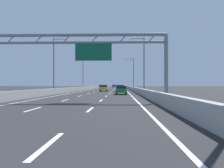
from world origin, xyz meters
TOP-DOWN VIEW (x-y plane):
  - ground_plane at (0.00, 100.00)m, footprint 260.00×260.00m
  - lane_dash_left_1 at (-1.80, 12.50)m, footprint 0.16×3.00m
  - lane_dash_left_2 at (-1.80, 21.50)m, footprint 0.16×3.00m
  - lane_dash_left_3 at (-1.80, 30.50)m, footprint 0.16×3.00m
  - lane_dash_left_4 at (-1.80, 39.50)m, footprint 0.16×3.00m
  - lane_dash_left_5 at (-1.80, 48.50)m, footprint 0.16×3.00m
  - lane_dash_left_6 at (-1.80, 57.50)m, footprint 0.16×3.00m
  - lane_dash_left_7 at (-1.80, 66.50)m, footprint 0.16×3.00m
  - lane_dash_left_8 at (-1.80, 75.50)m, footprint 0.16×3.00m
  - lane_dash_left_9 at (-1.80, 84.50)m, footprint 0.16×3.00m
  - lane_dash_left_10 at (-1.80, 93.50)m, footprint 0.16×3.00m
  - lane_dash_left_11 at (-1.80, 102.50)m, footprint 0.16×3.00m
  - lane_dash_left_12 at (-1.80, 111.50)m, footprint 0.16×3.00m
  - lane_dash_left_13 at (-1.80, 120.50)m, footprint 0.16×3.00m
  - lane_dash_left_14 at (-1.80, 129.50)m, footprint 0.16×3.00m
  - lane_dash_left_15 at (-1.80, 138.50)m, footprint 0.16×3.00m
  - lane_dash_left_16 at (-1.80, 147.50)m, footprint 0.16×3.00m
  - lane_dash_left_17 at (-1.80, 156.50)m, footprint 0.16×3.00m
  - lane_dash_right_0 at (1.80, 3.50)m, footprint 0.16×3.00m
  - lane_dash_right_1 at (1.80, 12.50)m, footprint 0.16×3.00m
  - lane_dash_right_2 at (1.80, 21.50)m, footprint 0.16×3.00m
  - lane_dash_right_3 at (1.80, 30.50)m, footprint 0.16×3.00m
  - lane_dash_right_4 at (1.80, 39.50)m, footprint 0.16×3.00m
  - lane_dash_right_5 at (1.80, 48.50)m, footprint 0.16×3.00m
  - lane_dash_right_6 at (1.80, 57.50)m, footprint 0.16×3.00m
  - lane_dash_right_7 at (1.80, 66.50)m, footprint 0.16×3.00m
  - lane_dash_right_8 at (1.80, 75.50)m, footprint 0.16×3.00m
  - lane_dash_right_9 at (1.80, 84.50)m, footprint 0.16×3.00m
  - lane_dash_right_10 at (1.80, 93.50)m, footprint 0.16×3.00m
  - lane_dash_right_11 at (1.80, 102.50)m, footprint 0.16×3.00m
  - lane_dash_right_12 at (1.80, 111.50)m, footprint 0.16×3.00m
  - lane_dash_right_13 at (1.80, 120.50)m, footprint 0.16×3.00m
  - lane_dash_right_14 at (1.80, 129.50)m, footprint 0.16×3.00m
  - lane_dash_right_15 at (1.80, 138.50)m, footprint 0.16×3.00m
  - lane_dash_right_16 at (1.80, 147.50)m, footprint 0.16×3.00m
  - lane_dash_right_17 at (1.80, 156.50)m, footprint 0.16×3.00m
  - edge_line_left at (-5.25, 88.00)m, footprint 0.16×176.00m
  - edge_line_right at (5.25, 88.00)m, footprint 0.16×176.00m
  - barrier_left at (-6.90, 110.00)m, footprint 0.45×220.00m
  - barrier_right at (6.90, 110.00)m, footprint 0.45×220.00m
  - sign_gantry at (0.16, 20.00)m, footprint 16.17×0.36m
  - streetlamp_left_mid at (-7.47, 39.00)m, footprint 2.58×0.28m
  - streetlamp_right_mid at (7.47, 39.00)m, footprint 2.58×0.28m
  - streetlamp_left_far at (-7.47, 71.98)m, footprint 2.58×0.28m
  - streetlamp_right_far at (7.47, 71.98)m, footprint 2.58×0.28m
  - blue_car at (0.17, 134.05)m, footprint 1.87×4.33m
  - silver_car at (3.57, 50.85)m, footprint 1.80×4.68m
  - white_car at (-3.82, 93.63)m, footprint 1.76×4.63m
  - yellow_car at (-0.11, 54.32)m, footprint 1.81×4.52m
  - green_car at (3.85, 36.44)m, footprint 1.72×4.17m

SIDE VIEW (x-z plane):
  - ground_plane at x=0.00m, z-range 0.00..0.00m
  - lane_dash_left_1 at x=-1.80m, z-range 0.00..0.01m
  - lane_dash_left_2 at x=-1.80m, z-range 0.00..0.01m
  - lane_dash_left_3 at x=-1.80m, z-range 0.00..0.01m
  - lane_dash_left_4 at x=-1.80m, z-range 0.00..0.01m
  - lane_dash_left_5 at x=-1.80m, z-range 0.00..0.01m
  - lane_dash_left_6 at x=-1.80m, z-range 0.00..0.01m
  - lane_dash_left_7 at x=-1.80m, z-range 0.00..0.01m
  - lane_dash_left_8 at x=-1.80m, z-range 0.00..0.01m
  - lane_dash_left_9 at x=-1.80m, z-range 0.00..0.01m
  - lane_dash_left_10 at x=-1.80m, z-range 0.00..0.01m
  - lane_dash_left_11 at x=-1.80m, z-range 0.00..0.01m
  - lane_dash_left_12 at x=-1.80m, z-range 0.00..0.01m
  - lane_dash_left_13 at x=-1.80m, z-range 0.00..0.01m
  - lane_dash_left_14 at x=-1.80m, z-range 0.00..0.01m
  - lane_dash_left_15 at x=-1.80m, z-range 0.00..0.01m
  - lane_dash_left_16 at x=-1.80m, z-range 0.00..0.01m
  - lane_dash_left_17 at x=-1.80m, z-range 0.00..0.01m
  - lane_dash_right_0 at x=1.80m, z-range 0.00..0.01m
  - lane_dash_right_1 at x=1.80m, z-range 0.00..0.01m
  - lane_dash_right_2 at x=1.80m, z-range 0.00..0.01m
  - lane_dash_right_3 at x=1.80m, z-range 0.00..0.01m
  - lane_dash_right_4 at x=1.80m, z-range 0.00..0.01m
  - lane_dash_right_5 at x=1.80m, z-range 0.00..0.01m
  - lane_dash_right_6 at x=1.80m, z-range 0.00..0.01m
  - lane_dash_right_7 at x=1.80m, z-range 0.00..0.01m
  - lane_dash_right_8 at x=1.80m, z-range 0.00..0.01m
  - lane_dash_right_9 at x=1.80m, z-range 0.00..0.01m
  - lane_dash_right_10 at x=1.80m, z-range 0.00..0.01m
  - lane_dash_right_11 at x=1.80m, z-range 0.00..0.01m
  - lane_dash_right_12 at x=1.80m, z-range 0.00..0.01m
  - lane_dash_right_13 at x=1.80m, z-range 0.00..0.01m
  - lane_dash_right_14 at x=1.80m, z-range 0.00..0.01m
  - lane_dash_right_15 at x=1.80m, z-range 0.00..0.01m
  - lane_dash_right_16 at x=1.80m, z-range 0.00..0.01m
  - lane_dash_right_17 at x=1.80m, z-range 0.00..0.01m
  - edge_line_left at x=-5.25m, z-range 0.00..0.01m
  - edge_line_right at x=5.25m, z-range 0.00..0.01m
  - barrier_left at x=-6.90m, z-range 0.00..0.95m
  - barrier_right at x=6.90m, z-range 0.00..0.95m
  - green_car at x=3.85m, z-range 0.04..1.40m
  - white_car at x=-3.82m, z-range 0.03..1.42m
  - yellow_car at x=-0.11m, z-range 0.02..1.51m
  - blue_car at x=0.17m, z-range 0.02..1.52m
  - silver_car at x=3.57m, z-range 0.03..1.51m
  - sign_gantry at x=0.16m, z-range 1.66..8.02m
  - streetlamp_left_mid at x=-7.47m, z-range 0.65..10.15m
  - streetlamp_right_mid at x=7.47m, z-range 0.65..10.15m
  - streetlamp_left_far at x=-7.47m, z-range 0.65..10.15m
  - streetlamp_right_far at x=7.47m, z-range 0.65..10.15m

